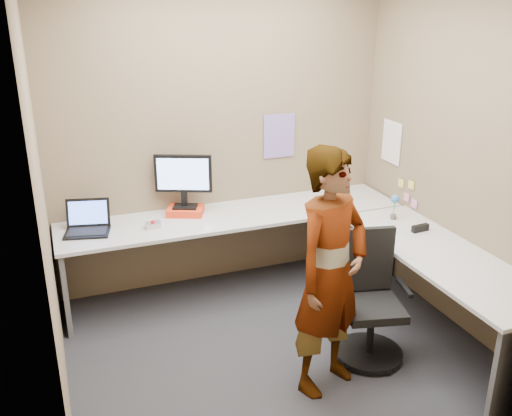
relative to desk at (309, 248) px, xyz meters
name	(u,v)px	position (x,y,z in m)	size (l,w,h in m)	color
ground	(276,347)	(-0.44, -0.39, -0.59)	(3.00, 3.00, 0.00)	#232328
wall_back	(221,135)	(-0.44, 0.91, 0.76)	(3.00, 3.00, 0.00)	#726246
wall_right	(460,156)	(1.06, -0.39, 0.76)	(2.70, 2.70, 0.00)	#726246
wall_left	(43,205)	(-1.94, -0.39, 0.76)	(2.70, 2.70, 0.00)	#726246
desk	(309,248)	(0.00, 0.00, 0.00)	(2.98, 2.58, 0.73)	#BCBCBC
paper_ream	(185,211)	(-0.82, 0.73, 0.17)	(0.30, 0.22, 0.06)	red
monitor	(183,177)	(-0.82, 0.75, 0.47)	(0.46, 0.23, 0.46)	black
laptop	(88,224)	(-1.64, 0.64, 0.20)	(0.40, 0.35, 0.24)	black
trackball_mouse	(153,225)	(-1.14, 0.53, 0.17)	(0.12, 0.08, 0.07)	#B7B7BC
origami	(205,225)	(-0.75, 0.36, 0.17)	(0.10, 0.10, 0.06)	white
stapler	(420,228)	(0.83, -0.30, 0.17)	(0.15, 0.04, 0.06)	black
flower	(395,203)	(0.78, 0.00, 0.28)	(0.07, 0.07, 0.22)	brown
calendar_purple	(279,136)	(0.11, 0.90, 0.71)	(0.30, 0.01, 0.40)	#846BB7
calendar_white	(392,142)	(1.05, 0.51, 0.66)	(0.01, 0.28, 0.38)	white
sticky_note_a	(411,185)	(1.05, 0.16, 0.36)	(0.01, 0.07, 0.07)	#F2E059
sticky_note_b	(407,197)	(1.05, 0.21, 0.23)	(0.01, 0.07, 0.07)	pink
sticky_note_c	(414,204)	(1.05, 0.09, 0.21)	(0.01, 0.07, 0.07)	pink
sticky_note_d	(401,183)	(1.05, 0.31, 0.33)	(0.01, 0.07, 0.07)	#F2E059
office_chair	(370,308)	(0.17, -0.68, -0.21)	(0.53, 0.50, 0.93)	black
person	(331,273)	(-0.27, -0.88, 0.25)	(0.61, 0.40, 1.67)	#999399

